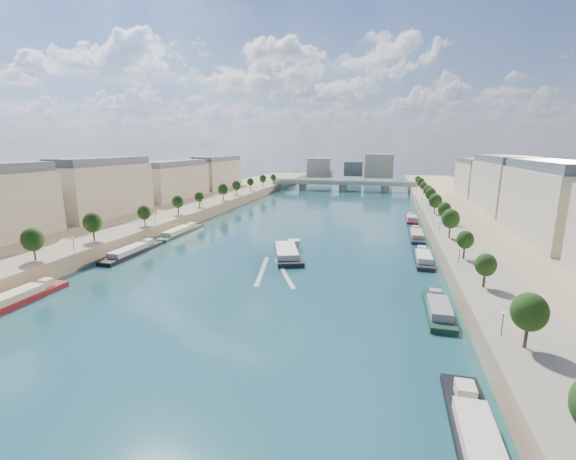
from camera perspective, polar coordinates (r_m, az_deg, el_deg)
The scene contains 17 objects.
ground at distance 165.04m, azimuth 2.40°, elevation 0.26°, with size 700.00×700.00×0.00m, color #0D333C.
quay_left at distance 192.66m, azimuth -19.03°, elevation 2.11°, with size 44.00×520.00×5.00m, color #9E8460.
quay_right at distance 165.50m, azimuth 27.57°, elevation -0.24°, with size 44.00×520.00×5.00m, color #9E8460.
pave_left at distance 184.42m, azimuth -15.19°, elevation 2.72°, with size 14.00×520.00×0.10m, color gray.
pave_right at distance 162.21m, azimuth 22.51°, elevation 0.93°, with size 14.00×520.00×0.10m, color gray.
trees_left at distance 184.38m, azimuth -14.44°, elevation 4.47°, with size 4.80×268.80×8.26m.
trees_right at distance 170.84m, azimuth 21.56°, elevation 3.39°, with size 4.80×268.80×8.26m.
lamps_left at distance 173.22m, azimuth -15.57°, elevation 3.01°, with size 0.36×200.36×4.28m.
lamps_right at distance 166.04m, azimuth 20.82°, elevation 2.27°, with size 0.36×200.36×4.28m.
buildings_left at distance 208.00m, azimuth -20.50°, elevation 6.60°, with size 16.00×226.00×23.20m.
buildings_right at distance 178.27m, azimuth 31.26°, elevation 4.74°, with size 16.00×226.00×23.20m.
skyline at distance 379.07m, azimuth 10.02°, elevation 9.19°, with size 79.00×42.00×22.00m.
bridge at distance 305.18m, azimuth 8.17°, elevation 6.71°, with size 112.00×12.00×8.15m.
tour_barge at distance 124.07m, azimuth -0.03°, elevation -3.34°, with size 15.99×28.22×3.74m.
wake at distance 109.07m, azimuth -2.24°, elevation -6.13°, with size 15.73×25.71×0.04m.
moored_barges_left at distance 123.63m, azimuth -26.25°, elevation -4.80°, with size 5.00×123.73×3.60m.
moored_barges_right at distance 119.17m, azimuth 19.62°, elevation -4.83°, with size 5.00×165.30×3.60m.
Camera 1 is at (33.77, -57.78, 34.65)m, focal length 24.00 mm.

